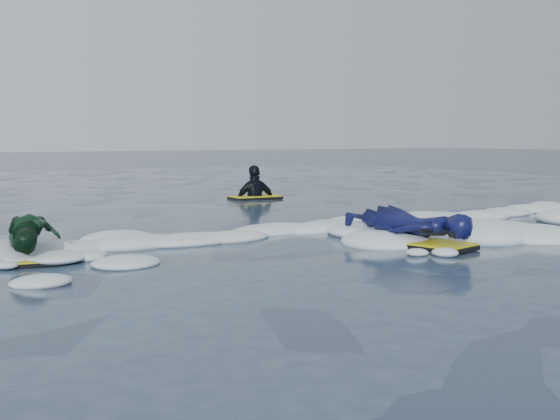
# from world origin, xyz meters

# --- Properties ---
(ground) EXTENTS (120.00, 120.00, 0.00)m
(ground) POSITION_xyz_m (0.00, 0.00, 0.00)
(ground) COLOR #172237
(ground) RESTS_ON ground
(foam_band) EXTENTS (12.00, 3.10, 0.30)m
(foam_band) POSITION_xyz_m (0.00, 1.03, 0.00)
(foam_band) COLOR white
(foam_band) RESTS_ON ground
(prone_woman_unit) EXTENTS (0.91, 1.76, 0.44)m
(prone_woman_unit) POSITION_xyz_m (0.54, -0.12, 0.22)
(prone_woman_unit) COLOR black
(prone_woman_unit) RESTS_ON ground
(prone_child_unit) EXTENTS (0.87, 1.30, 0.46)m
(prone_child_unit) POSITION_xyz_m (-3.47, 1.20, 0.24)
(prone_child_unit) COLOR black
(prone_child_unit) RESTS_ON ground
(waiting_rider_unit) EXTENTS (1.05, 0.60, 1.55)m
(waiting_rider_unit) POSITION_xyz_m (1.95, 6.23, -0.06)
(waiting_rider_unit) COLOR black
(waiting_rider_unit) RESTS_ON ground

